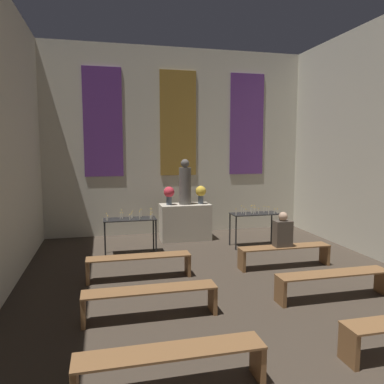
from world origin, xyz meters
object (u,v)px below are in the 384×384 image
object	(u,v)px
statue	(185,184)
pew_back_right	(284,252)
flower_vase_left	(169,193)
altar	(185,222)
pew_second_left	(171,361)
pew_third_left	(150,297)
pew_third_right	(333,280)
person_seated	(283,232)
flower_vase_right	(201,193)
pew_back_left	(139,262)
candle_rack_right	(255,217)
candle_rack_left	(130,223)

from	to	relation	value
statue	pew_back_right	xyz separation A→B (m)	(1.51, -2.79, -1.20)
statue	flower_vase_left	xyz separation A→B (m)	(-0.44, 0.00, -0.25)
altar	pew_second_left	xyz separation A→B (m)	(-1.51, -6.19, -0.16)
pew_third_left	pew_third_right	size ratio (longest dim) A/B	1.00
pew_third_left	statue	bearing A→B (deg)	71.43
person_seated	flower_vase_left	bearing A→B (deg)	124.16
flower_vase_right	pew_back_left	xyz separation A→B (m)	(-1.94, -2.79, -0.95)
flower_vase_left	pew_back_right	distance (m)	3.53
statue	person_seated	xyz separation A→B (m)	(1.45, -2.79, -0.76)
flower_vase_left	flower_vase_right	distance (m)	0.87
altar	candle_rack_right	bearing A→B (deg)	-34.98
pew_second_left	pew_third_left	xyz separation A→B (m)	(0.00, 1.70, 0.00)
pew_second_left	candle_rack_right	bearing A→B (deg)	59.07
statue	pew_back_right	world-z (taller)	statue
pew_second_left	pew_third_left	world-z (taller)	same
altar	person_seated	distance (m)	3.15
flower_vase_left	pew_third_left	xyz separation A→B (m)	(-1.07, -4.49, -0.95)
candle_rack_right	pew_back_left	distance (m)	3.52
altar	flower_vase_left	size ratio (longest dim) A/B	2.76
pew_third_right	pew_back_right	xyz separation A→B (m)	(0.00, 1.70, 0.00)
flower_vase_right	person_seated	distance (m)	3.01
candle_rack_left	altar	bearing A→B (deg)	35.10
flower_vase_right	statue	bearing A→B (deg)	-180.00
altar	candle_rack_left	bearing A→B (deg)	-144.90
pew_back_left	pew_third_right	bearing A→B (deg)	-29.47
pew_back_left	pew_second_left	bearing A→B (deg)	-90.00
flower_vase_right	person_seated	world-z (taller)	flower_vase_right
statue	candle_rack_right	distance (m)	2.05
altar	pew_third_right	bearing A→B (deg)	-71.43
pew_third_right	altar	bearing A→B (deg)	108.57
pew_second_left	flower_vase_right	bearing A→B (deg)	72.57
statue	pew_back_right	bearing A→B (deg)	-61.57
pew_third_left	pew_back_left	world-z (taller)	same
flower_vase_left	pew_back_right	world-z (taller)	flower_vase_left
person_seated	pew_third_left	bearing A→B (deg)	-150.09
pew_second_left	pew_back_left	xyz separation A→B (m)	(0.00, 3.41, 0.00)
candle_rack_left	candle_rack_right	bearing A→B (deg)	-0.02
candle_rack_left	pew_third_right	bearing A→B (deg)	-48.13
altar	pew_second_left	distance (m)	6.38
statue	pew_third_right	size ratio (longest dim) A/B	0.62
pew_third_left	person_seated	bearing A→B (deg)	29.91
pew_third_left	pew_back_right	distance (m)	3.46
candle_rack_right	pew_back_right	bearing A→B (deg)	-91.49
flower_vase_right	flower_vase_left	bearing A→B (deg)	180.00
altar	pew_back_right	xyz separation A→B (m)	(1.51, -2.79, -0.16)
altar	flower_vase_right	size ratio (longest dim) A/B	2.76
pew_back_right	person_seated	size ratio (longest dim) A/B	2.70
flower_vase_right	person_seated	xyz separation A→B (m)	(1.02, -2.79, -0.51)
pew_third_left	pew_back_right	world-z (taller)	same
altar	pew_back_left	distance (m)	3.17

